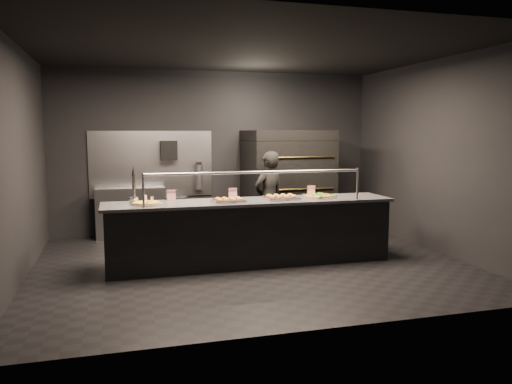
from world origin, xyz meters
TOP-DOWN VIEW (x-y plane):
  - room at (-0.02, 0.05)m, footprint 6.04×6.00m
  - service_counter at (0.00, -0.00)m, footprint 4.10×0.78m
  - pizza_oven at (1.20, 1.90)m, footprint 1.50×1.23m
  - prep_shelf at (-1.60, 2.32)m, footprint 1.20×0.35m
  - towel_dispenser at (-0.90, 2.39)m, footprint 0.30×0.20m
  - fire_extinguisher at (-0.35, 2.40)m, footprint 0.14×0.14m
  - beer_tap at (-1.60, 0.20)m, footprint 0.13×0.19m
  - round_pizza at (-1.45, -0.01)m, footprint 0.43×0.43m
  - slider_tray_a at (-0.34, -0.10)m, footprint 0.49×0.43m
  - slider_tray_b at (0.44, -0.03)m, footprint 0.55×0.47m
  - square_pizza at (1.07, 0.04)m, footprint 0.49×0.49m
  - condiment_jar at (-1.43, 0.16)m, footprint 0.16×0.06m
  - tent_cards at (-0.09, 0.28)m, footprint 2.23×0.04m
  - trash_bin at (-0.80, 2.22)m, footprint 0.43×0.43m
  - worker at (0.57, 1.00)m, footprint 0.68×0.58m

SIDE VIEW (x-z plane):
  - trash_bin at x=-0.80m, z-range 0.00..0.72m
  - prep_shelf at x=-1.60m, z-range 0.00..0.90m
  - service_counter at x=0.00m, z-range -0.22..1.15m
  - worker at x=0.57m, z-range 0.00..1.57m
  - round_pizza at x=-1.45m, z-range 0.92..0.95m
  - square_pizza at x=1.07m, z-range 0.92..0.96m
  - slider_tray_a at x=-0.34m, z-range 0.91..0.98m
  - slider_tray_b at x=0.44m, z-range 0.91..0.99m
  - pizza_oven at x=1.20m, z-range 0.01..1.92m
  - condiment_jar at x=-1.43m, z-range 0.92..1.02m
  - tent_cards at x=-0.09m, z-range 0.92..1.07m
  - fire_extinguisher at x=-0.35m, z-range 0.81..1.31m
  - beer_tap at x=-1.60m, z-range 0.81..1.32m
  - room at x=-0.02m, z-range 0.00..3.00m
  - towel_dispenser at x=-0.90m, z-range 1.38..1.73m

